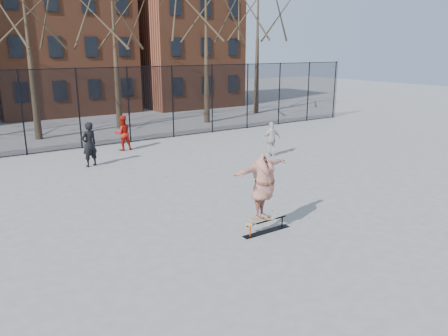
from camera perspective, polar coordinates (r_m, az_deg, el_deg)
ground at (r=12.59m, az=5.57°, el=-7.57°), size 100.00×100.00×0.00m
skate_rail at (r=12.18m, az=5.58°, el=-7.71°), size 1.52×0.23×0.34m
skateboard at (r=11.99m, az=5.02°, el=-6.75°), size 0.90×0.21×0.11m
skater at (r=11.67m, az=5.13°, el=-2.51°), size 2.24×1.12×1.75m
bystander_black at (r=19.38m, az=-17.18°, el=2.95°), size 0.80×0.64×1.91m
bystander_red at (r=22.12m, az=-13.09°, el=4.46°), size 0.85×0.67×1.71m
bystander_white at (r=20.45m, az=6.21°, el=3.75°), size 1.00×0.55×1.61m
fence at (r=23.30m, az=-15.15°, el=7.85°), size 34.03×0.07×4.00m
tree_row at (r=27.14m, az=-19.52°, el=19.76°), size 33.66×7.46×10.67m
rowhouses at (r=35.87m, az=-21.55°, el=16.23°), size 29.00×7.00×13.00m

